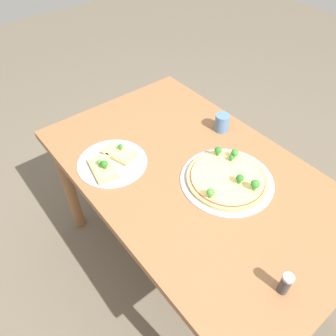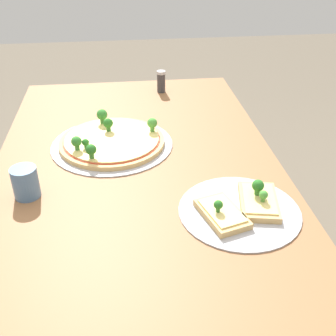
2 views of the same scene
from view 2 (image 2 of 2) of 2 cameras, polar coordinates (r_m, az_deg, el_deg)
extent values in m
plane|color=brown|center=(1.69, -3.20, -20.31)|extent=(8.00, 8.00, 0.00)
cube|color=brown|center=(1.22, -4.15, 0.05)|extent=(1.33, 0.81, 0.04)
cylinder|color=brown|center=(1.96, 5.40, 1.09)|extent=(0.06, 0.06, 0.68)
cylinder|color=brown|center=(1.95, -15.00, -0.17)|extent=(0.06, 0.06, 0.68)
cylinder|color=#A3A3A8|center=(1.31, -7.56, 3.19)|extent=(0.37, 0.37, 0.00)
cylinder|color=tan|center=(1.31, -7.59, 3.53)|extent=(0.32, 0.32, 0.01)
cylinder|color=#B73823|center=(1.30, -7.61, 3.84)|extent=(0.30, 0.30, 0.00)
cylinder|color=#EACC75|center=(1.30, -7.62, 3.96)|extent=(0.29, 0.29, 0.00)
sphere|color=#286B23|center=(1.25, -11.12, 3.43)|extent=(0.02, 0.02, 0.02)
cylinder|color=#37742D|center=(1.26, -11.06, 2.88)|extent=(0.01, 0.01, 0.01)
sphere|color=#286B23|center=(1.19, -10.40, 2.46)|extent=(0.03, 0.03, 0.03)
cylinder|color=#37742D|center=(1.20, -10.31, 1.64)|extent=(0.01, 0.01, 0.01)
sphere|color=#337A2D|center=(1.39, -8.93, 7.18)|extent=(0.03, 0.03, 0.03)
cylinder|color=#3F8136|center=(1.40, -8.85, 6.33)|extent=(0.02, 0.02, 0.02)
sphere|color=#286B23|center=(1.34, -8.12, 6.05)|extent=(0.03, 0.03, 0.03)
cylinder|color=#37742D|center=(1.34, -8.06, 5.28)|extent=(0.01, 0.01, 0.01)
sphere|color=#337A2D|center=(1.24, -12.31, 3.54)|extent=(0.03, 0.03, 0.03)
cylinder|color=#3F8136|center=(1.25, -12.20, 2.74)|extent=(0.01, 0.01, 0.01)
sphere|color=#479338|center=(1.32, -2.15, 6.12)|extent=(0.03, 0.03, 0.03)
cylinder|color=#51973E|center=(1.33, -2.14, 5.32)|extent=(0.01, 0.01, 0.01)
cylinder|color=#A3A3A8|center=(1.03, 9.64, -5.74)|extent=(0.29, 0.29, 0.00)
cube|color=tan|center=(1.06, 12.17, -4.48)|extent=(0.16, 0.12, 0.02)
cube|color=#EACC75|center=(1.05, 12.23, -4.04)|extent=(0.14, 0.10, 0.00)
sphere|color=#286B23|center=(1.05, 12.10, -2.33)|extent=(0.03, 0.03, 0.03)
cylinder|color=#37742D|center=(1.06, 11.98, -3.20)|extent=(0.01, 0.01, 0.01)
sphere|color=#479338|center=(1.03, 12.81, -3.55)|extent=(0.02, 0.02, 0.02)
cylinder|color=#51973E|center=(1.04, 12.72, -4.18)|extent=(0.01, 0.01, 0.01)
cube|color=tan|center=(1.00, 7.32, -6.19)|extent=(0.16, 0.12, 0.02)
cube|color=#EACC75|center=(1.00, 7.36, -5.74)|extent=(0.13, 0.10, 0.00)
sphere|color=#286B23|center=(0.98, 6.83, -4.96)|extent=(0.02, 0.02, 0.02)
cylinder|color=#37742D|center=(0.99, 6.78, -5.62)|extent=(0.01, 0.01, 0.01)
cylinder|color=#4C7099|center=(1.11, -18.75, -1.87)|extent=(0.07, 0.07, 0.08)
cylinder|color=#333338|center=(1.69, -0.93, 11.45)|extent=(0.03, 0.03, 0.07)
cylinder|color=#B2B2B7|center=(1.67, -0.94, 12.83)|extent=(0.03, 0.03, 0.01)
camera|label=1|loc=(1.87, 20.49, 40.77)|focal=35.00mm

